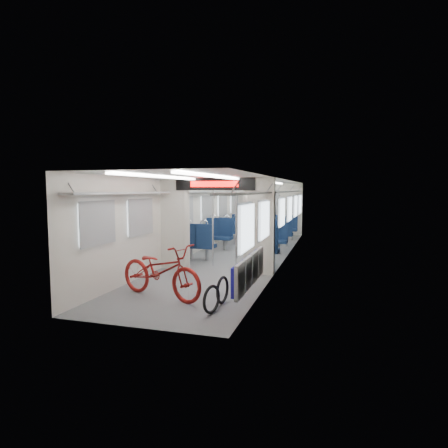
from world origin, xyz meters
name	(u,v)px	position (x,y,z in m)	size (l,w,h in m)	color
carriage	(234,207)	(0.00, -0.27, 1.50)	(12.00, 12.02, 2.31)	#515456
bicycle	(161,271)	(-0.29, -4.50, 0.51)	(0.68, 1.95, 1.03)	maroon
flip_bench	(249,270)	(1.35, -4.28, 0.58)	(0.12, 2.14, 0.56)	gray
bike_hoop_a	(212,301)	(0.91, -5.10, 0.21)	(0.48, 0.48, 0.05)	black
bike_hoop_b	(222,291)	(0.92, -4.53, 0.22)	(0.50, 0.50, 0.05)	black
bike_hoop_c	(238,283)	(1.04, -3.85, 0.22)	(0.49, 0.49, 0.05)	black
seat_bay_near_left	(209,236)	(-0.93, 0.22, 0.58)	(0.96, 2.33, 1.18)	#0E1E3D
seat_bay_near_right	(267,239)	(0.93, -0.05, 0.57)	(0.96, 2.31, 1.17)	#0E1E3D
seat_bay_far_left	(237,227)	(-0.94, 3.69, 0.53)	(0.89, 2.00, 1.08)	#0E1E3D
seat_bay_far_right	(283,228)	(0.93, 3.59, 0.54)	(0.90, 2.05, 1.09)	#0E1E3D
stanchion_near_left	(213,223)	(-0.25, -1.46, 1.15)	(0.05, 0.05, 2.30)	silver
stanchion_near_right	(236,223)	(0.37, -1.44, 1.15)	(0.04, 0.04, 2.30)	silver
stanchion_far_left	(236,215)	(-0.40, 1.52, 1.15)	(0.04, 0.04, 2.30)	silver
stanchion_far_right	(261,215)	(0.39, 1.84, 1.15)	(0.04, 0.04, 2.30)	silver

